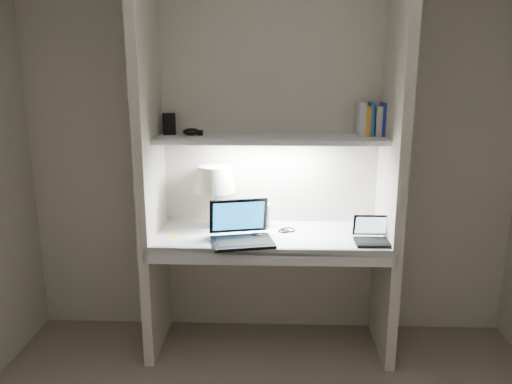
{
  "coord_description": "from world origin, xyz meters",
  "views": [
    {
      "loc": [
        0.02,
        -1.73,
        1.77
      ],
      "look_at": [
        -0.08,
        1.05,
        1.08
      ],
      "focal_mm": 35.0,
      "sensor_mm": 36.0,
      "label": 1
    }
  ],
  "objects_px": {
    "table_lamp": "(215,186)",
    "laptop_main": "(241,232)",
    "laptop_netbook": "(374,236)",
    "book_row": "(373,120)",
    "speaker": "(261,216)"
  },
  "relations": [
    {
      "from": "table_lamp",
      "to": "laptop_main",
      "type": "height_order",
      "value": "table_lamp"
    },
    {
      "from": "table_lamp",
      "to": "laptop_netbook",
      "type": "bearing_deg",
      "value": -15.62
    },
    {
      "from": "laptop_netbook",
      "to": "book_row",
      "type": "bearing_deg",
      "value": 86.55
    },
    {
      "from": "laptop_main",
      "to": "laptop_netbook",
      "type": "bearing_deg",
      "value": -12.46
    },
    {
      "from": "laptop_netbook",
      "to": "speaker",
      "type": "xyz_separation_m",
      "value": [
        -0.68,
        0.26,
        0.04
      ]
    },
    {
      "from": "table_lamp",
      "to": "laptop_main",
      "type": "relative_size",
      "value": 0.97
    },
    {
      "from": "laptop_netbook",
      "to": "book_row",
      "type": "xyz_separation_m",
      "value": [
        0.02,
        0.3,
        0.65
      ]
    },
    {
      "from": "table_lamp",
      "to": "laptop_netbook",
      "type": "relative_size",
      "value": 1.72
    },
    {
      "from": "laptop_main",
      "to": "book_row",
      "type": "height_order",
      "value": "book_row"
    },
    {
      "from": "laptop_netbook",
      "to": "speaker",
      "type": "relative_size",
      "value": 1.51
    },
    {
      "from": "table_lamp",
      "to": "speaker",
      "type": "height_order",
      "value": "table_lamp"
    },
    {
      "from": "laptop_netbook",
      "to": "table_lamp",
      "type": "bearing_deg",
      "value": 163.93
    },
    {
      "from": "laptop_main",
      "to": "book_row",
      "type": "distance_m",
      "value": 1.07
    },
    {
      "from": "speaker",
      "to": "book_row",
      "type": "bearing_deg",
      "value": 10.5
    },
    {
      "from": "laptop_main",
      "to": "laptop_netbook",
      "type": "xyz_separation_m",
      "value": [
        0.79,
        0.01,
        -0.02
      ]
    }
  ]
}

